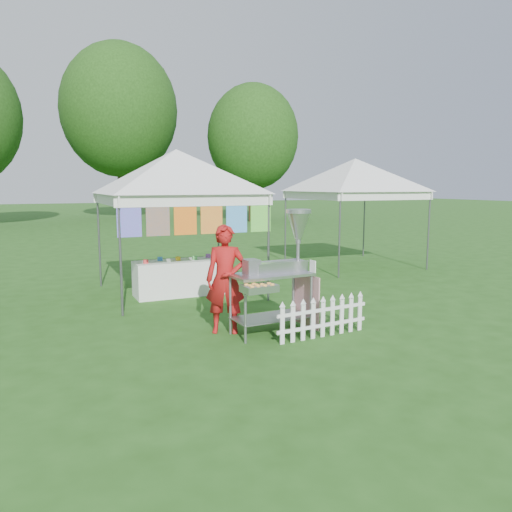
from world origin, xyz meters
name	(u,v)px	position (x,y,z in m)	size (l,w,h in m)	color
ground	(243,338)	(0.00, 0.00, 0.00)	(120.00, 120.00, 0.00)	#244F16
canopy_main	(176,150)	(0.00, 3.49, 2.99)	(4.24, 4.24, 3.45)	#59595E
canopy_right	(355,159)	(5.50, 5.00, 2.99)	(4.24, 4.24, 3.45)	#59595E
tree_mid	(119,111)	(3.00, 28.00, 7.14)	(7.60, 7.60, 11.52)	#362813
tree_right	(253,137)	(10.00, 22.00, 5.18)	(5.60, 5.60, 8.42)	#362813
donut_cart	(283,261)	(0.69, 0.07, 1.12)	(1.36, 1.00, 1.90)	gray
vendor	(226,279)	(-0.12, 0.41, 0.84)	(0.61, 0.40, 1.68)	#9E1313
picket_fence	(323,318)	(1.12, -0.42, 0.29)	(1.62, 0.16, 0.56)	white
display_table	(179,278)	(-0.06, 3.31, 0.36)	(1.80, 0.70, 0.72)	white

